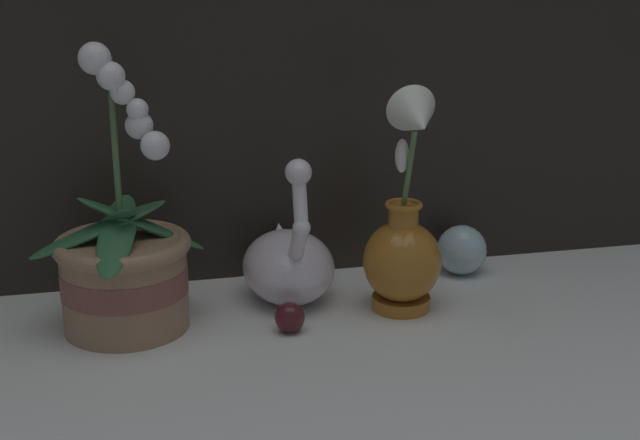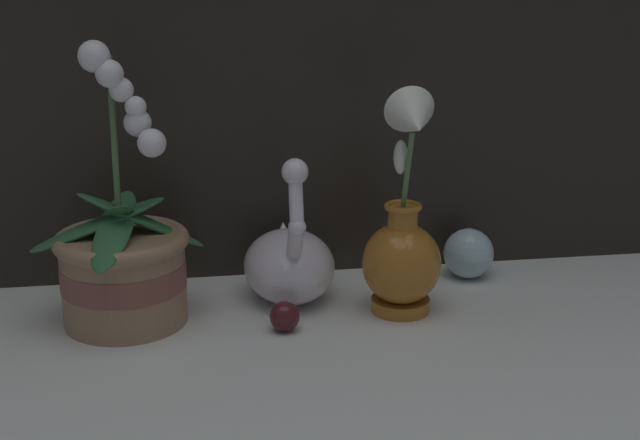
% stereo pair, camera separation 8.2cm
% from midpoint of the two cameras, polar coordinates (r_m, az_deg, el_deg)
% --- Properties ---
extents(ground_plane, '(2.80, 2.80, 0.00)m').
position_cam_midpoint_polar(ground_plane, '(1.11, -2.16, -7.87)').
color(ground_plane, silver).
extents(orchid_potted_plant, '(0.23, 0.21, 0.36)m').
position_cam_midpoint_polar(orchid_potted_plant, '(1.16, -14.43, -2.90)').
color(orchid_potted_plant, '#9E7556').
rests_on(orchid_potted_plant, ground_plane).
extents(swan_figurine, '(0.12, 0.20, 0.22)m').
position_cam_midpoint_polar(swan_figurine, '(1.22, -3.98, -2.70)').
color(swan_figurine, white).
rests_on(swan_figurine, ground_plane).
extents(blue_vase, '(0.10, 0.13, 0.31)m').
position_cam_midpoint_polar(blue_vase, '(1.17, 3.42, -1.47)').
color(blue_vase, '#B26B23').
rests_on(blue_vase, ground_plane).
extents(glass_sphere, '(0.07, 0.07, 0.07)m').
position_cam_midpoint_polar(glass_sphere, '(1.33, 7.32, -1.93)').
color(glass_sphere, silver).
rests_on(glass_sphere, ground_plane).
extents(glass_bauble, '(0.04, 0.04, 0.04)m').
position_cam_midpoint_polar(glass_bauble, '(1.13, -4.03, -6.26)').
color(glass_bauble, '#4C191E').
rests_on(glass_bauble, ground_plane).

